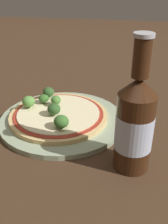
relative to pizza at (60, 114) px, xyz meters
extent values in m
plane|color=#3D2819|center=(0.00, 0.00, -0.02)|extent=(3.00, 3.00, 0.00)
cylinder|color=#93A384|center=(0.01, 0.00, -0.01)|extent=(0.30, 0.30, 0.01)
cylinder|color=tan|center=(0.00, 0.00, 0.00)|extent=(0.23, 0.23, 0.01)
cylinder|color=maroon|center=(0.00, 0.00, 0.00)|extent=(0.22, 0.22, 0.00)
cylinder|color=beige|center=(0.00, 0.00, 0.01)|extent=(0.20, 0.20, 0.00)
cylinder|color=#6B8E51|center=(-0.01, -0.02, 0.01)|extent=(0.01, 0.01, 0.01)
ellipsoid|color=#2D5123|center=(-0.01, -0.02, 0.02)|extent=(0.03, 0.03, 0.02)
cylinder|color=#6B8E51|center=(-0.08, 0.01, 0.01)|extent=(0.01, 0.01, 0.01)
ellipsoid|color=#568E3D|center=(-0.08, 0.01, 0.02)|extent=(0.03, 0.03, 0.03)
cylinder|color=#6B8E51|center=(0.02, -0.07, 0.01)|extent=(0.01, 0.01, 0.01)
ellipsoid|color=#386628|center=(0.02, -0.07, 0.02)|extent=(0.03, 0.03, 0.03)
cylinder|color=#6B8E51|center=(-0.05, 0.04, 0.01)|extent=(0.01, 0.01, 0.01)
ellipsoid|color=#386628|center=(-0.05, 0.04, 0.02)|extent=(0.03, 0.03, 0.02)
cylinder|color=#6B8E51|center=(-0.02, 0.03, 0.01)|extent=(0.01, 0.01, 0.01)
ellipsoid|color=#477A33|center=(-0.02, 0.03, 0.02)|extent=(0.02, 0.02, 0.02)
cylinder|color=#6B8E51|center=(-0.05, 0.07, 0.01)|extent=(0.01, 0.01, 0.01)
ellipsoid|color=#2D5123|center=(-0.05, 0.07, 0.02)|extent=(0.03, 0.03, 0.03)
cylinder|color=#381E0F|center=(0.17, -0.14, 0.05)|extent=(0.07, 0.07, 0.15)
cylinder|color=#B2BCD1|center=(0.17, -0.14, 0.06)|extent=(0.07, 0.07, 0.07)
cone|color=#381E0F|center=(0.17, -0.14, 0.14)|extent=(0.07, 0.07, 0.03)
cylinder|color=#381E0F|center=(0.17, -0.14, 0.19)|extent=(0.03, 0.03, 0.06)
cylinder|color=#B2B2B7|center=(0.17, -0.14, 0.22)|extent=(0.03, 0.03, 0.01)
camera|label=1|loc=(0.15, -0.53, 0.31)|focal=42.00mm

